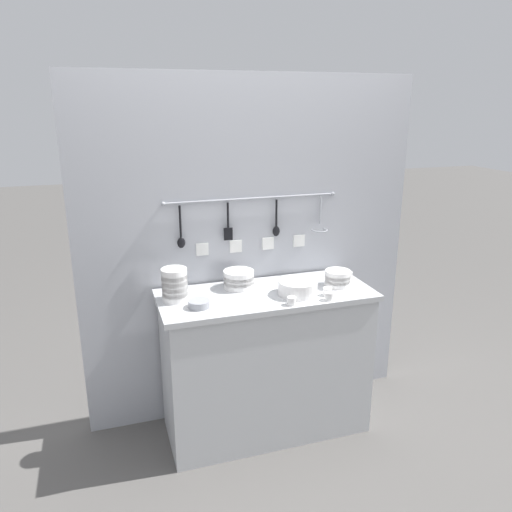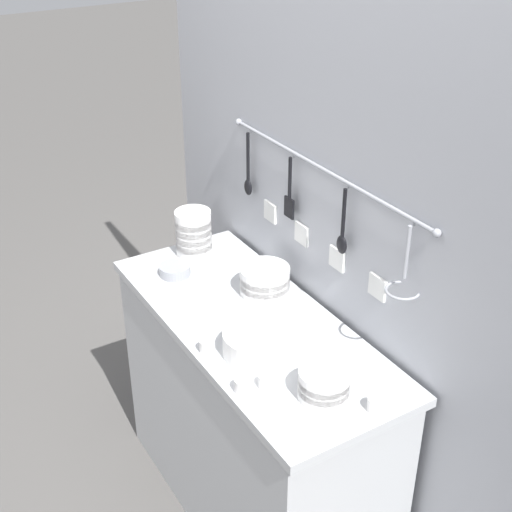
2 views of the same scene
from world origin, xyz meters
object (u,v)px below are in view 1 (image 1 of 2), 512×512
Objects in this scene: steel_mixing_bowl at (199,304)px; bowl_stack_tall_left at (338,278)px; cup_beside_plates at (348,275)px; cup_by_caddy at (328,291)px; bowl_stack_short_front at (175,285)px; plate_stack at (298,287)px; cup_mid_row at (291,301)px; bowl_stack_nested_right at (239,279)px; cup_back_right at (329,296)px.

bowl_stack_tall_left is at bearing 4.56° from steel_mixing_bowl.
cup_beside_plates and cup_by_caddy have the same top height.
bowl_stack_short_front is 0.83× the size of plate_stack.
cup_mid_row is (0.46, -0.11, 0.00)m from steel_mixing_bowl.
bowl_stack_tall_left is 0.39m from cup_mid_row.
bowl_stack_short_front is (-0.90, 0.06, 0.04)m from bowl_stack_tall_left.
cup_by_caddy and cup_mid_row have the same top height.
bowl_stack_nested_right is at bearing 144.59° from plate_stack.
plate_stack is 4.57× the size of cup_beside_plates.
cup_beside_plates is 0.37m from cup_back_right.
cup_beside_plates is 1.00× the size of cup_back_right.
bowl_stack_short_front is at bearing 162.52° from cup_back_right.
cup_by_caddy is at bearing 70.68° from cup_back_right.
plate_stack is (0.64, -0.11, -0.05)m from bowl_stack_short_front.
bowl_stack_tall_left is 3.10× the size of cup_beside_plates.
bowl_stack_nested_right is 0.51m from cup_back_right.
cup_beside_plates is 1.00× the size of cup_by_caddy.
plate_stack is at bearing 1.38° from steel_mixing_bowl.
plate_stack is 4.57× the size of cup_mid_row.
bowl_stack_nested_right is 0.49m from cup_by_caddy.
bowl_stack_nested_right is at bearing 165.01° from bowl_stack_tall_left.
plate_stack is at bearing -159.82° from cup_beside_plates.
bowl_stack_nested_right is 3.67× the size of cup_beside_plates.
cup_by_caddy is at bearing 15.61° from cup_mid_row.
cup_mid_row is (0.56, -0.24, -0.07)m from bowl_stack_short_front.
bowl_stack_nested_right is 1.54× the size of steel_mixing_bowl.
steel_mixing_bowl is 2.39× the size of cup_mid_row.
bowl_stack_tall_left is 0.27m from plate_stack.
bowl_stack_short_front is 0.61m from cup_mid_row.
plate_stack is 0.18m from cup_back_right.
cup_back_right is (-0.02, -0.07, 0.00)m from cup_by_caddy.
bowl_stack_short_front is 0.65m from plate_stack.
plate_stack is at bearing -10.13° from bowl_stack_short_front.
cup_by_caddy is at bearing -4.00° from steel_mixing_bowl.
cup_beside_plates is (0.65, -0.06, -0.03)m from bowl_stack_nested_right.
bowl_stack_nested_right is 0.65m from cup_beside_plates.
cup_back_right is at bearing -133.68° from cup_beside_plates.
bowl_stack_nested_right is 0.97× the size of bowl_stack_short_front.
cup_by_caddy and cup_back_right have the same top height.
steel_mixing_bowl is 0.47m from cup_mid_row.
cup_back_right is at bearing -38.88° from bowl_stack_nested_right.
bowl_stack_nested_right is at bearing 37.69° from steel_mixing_bowl.
bowl_stack_tall_left reaches higher than cup_by_caddy.
bowl_stack_short_front is 1.59× the size of steel_mixing_bowl.
steel_mixing_bowl is 0.93m from cup_beside_plates.
bowl_stack_short_front is 3.79× the size of cup_beside_plates.
steel_mixing_bowl is (-0.54, -0.01, -0.02)m from plate_stack.
cup_back_right is (0.77, -0.24, -0.07)m from bowl_stack_short_front.
bowl_stack_nested_right reaches higher than cup_by_caddy.
bowl_stack_short_front is at bearing 127.82° from steel_mixing_bowl.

